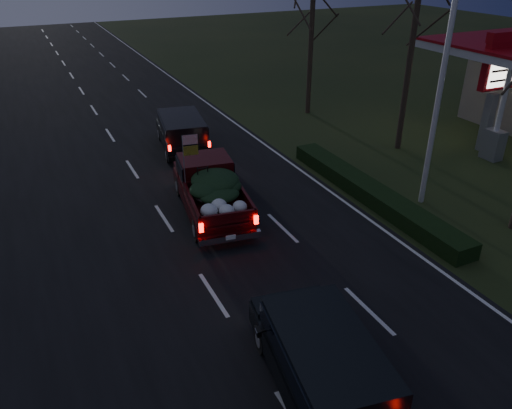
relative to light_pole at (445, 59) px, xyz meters
name	(u,v)px	position (x,y,z in m)	size (l,w,h in m)	color
ground	(213,295)	(-9.50, -2.00, -5.48)	(120.00, 120.00, 0.00)	black
road_asphalt	(213,295)	(-9.50, -2.00, -5.47)	(14.00, 120.00, 0.02)	black
hedge_row	(371,193)	(-1.70, 1.00, -5.18)	(1.00, 10.00, 0.60)	black
light_pole	(445,59)	(0.00, 0.00, 0.00)	(0.50, 0.90, 9.16)	silver
gas_price_pylon	(498,73)	(6.50, 2.99, -1.71)	(2.00, 0.41, 5.57)	gray
bare_tree_mid	(417,11)	(3.00, 5.00, 0.87)	(3.60, 3.60, 8.50)	black
bare_tree_far	(312,20)	(2.00, 12.00, -0.25)	(3.60, 3.60, 7.00)	black
pickup_truck	(211,187)	(-7.71, 2.78, -4.45)	(2.76, 5.51, 2.76)	#3A070A
lead_suv	(182,129)	(-6.66, 9.37, -4.45)	(2.71, 5.00, 1.37)	black
rear_suv	(324,360)	(-8.61, -6.37, -4.45)	(2.73, 5.01, 1.36)	black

